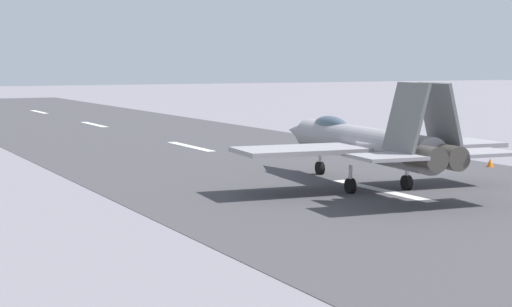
{
  "coord_description": "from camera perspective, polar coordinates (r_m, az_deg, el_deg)",
  "views": [
    {
      "loc": [
        -33.14,
        24.63,
        6.42
      ],
      "look_at": [
        0.87,
        6.95,
        2.2
      ],
      "focal_mm": 58.03,
      "sensor_mm": 36.0,
      "label": 1
    }
  ],
  "objects": [
    {
      "name": "runway_strip",
      "position": [
        41.77,
        9.06,
        -2.62
      ],
      "size": [
        240.0,
        26.0,
        0.02
      ],
      "color": "#434044",
      "rests_on": "ground"
    },
    {
      "name": "crew_person",
      "position": [
        60.12,
        6.0,
        0.87
      ],
      "size": [
        0.34,
        0.69,
        1.57
      ],
      "color": "#1E2338",
      "rests_on": "ground"
    },
    {
      "name": "fighter_jet",
      "position": [
        42.98,
        7.39,
        0.79
      ],
      "size": [
        17.8,
        14.47,
        5.54
      ],
      "color": "gray",
      "rests_on": "ground"
    },
    {
      "name": "ground_plane",
      "position": [
        41.78,
        9.05,
        -2.63
      ],
      "size": [
        400.0,
        400.0,
        0.0
      ],
      "primitive_type": "plane",
      "color": "gray"
    },
    {
      "name": "marker_cone_mid",
      "position": [
        52.96,
        15.83,
        -0.62
      ],
      "size": [
        0.44,
        0.44,
        0.55
      ],
      "primitive_type": "cone",
      "color": "orange",
      "rests_on": "ground"
    }
  ]
}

